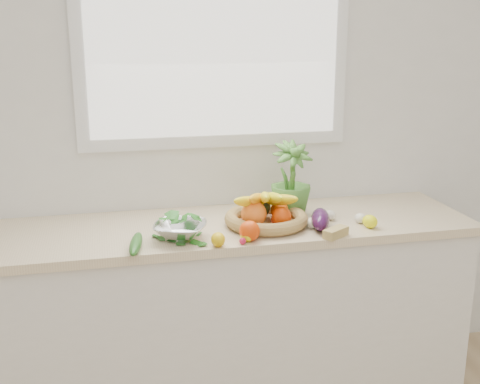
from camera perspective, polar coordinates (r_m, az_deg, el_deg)
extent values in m
cube|color=white|center=(2.92, -2.38, 7.27)|extent=(4.50, 0.02, 2.70)
cube|color=silver|center=(2.92, -1.07, -11.78)|extent=(2.20, 0.58, 0.86)
cube|color=beige|center=(2.74, -1.11, -3.38)|extent=(2.24, 0.62, 0.04)
cube|color=white|center=(2.87, -2.42, 15.15)|extent=(1.30, 0.03, 1.10)
cube|color=white|center=(2.85, -2.34, 15.15)|extent=(1.18, 0.01, 0.98)
sphere|color=#E13D07|center=(2.50, 0.90, -3.72)|extent=(0.11, 0.11, 0.09)
ellipsoid|color=#FFF90D|center=(2.50, 0.68, -4.01)|extent=(0.06, 0.08, 0.06)
ellipsoid|color=#E7B60C|center=(2.45, -2.09, -4.52)|extent=(0.06, 0.08, 0.06)
ellipsoid|color=#F5FA0D|center=(2.73, 12.22, -2.74)|extent=(0.08, 0.09, 0.06)
sphere|color=red|center=(2.67, 3.73, -2.62)|extent=(0.09, 0.09, 0.07)
cube|color=tan|center=(2.59, 9.07, -3.81)|extent=(0.13, 0.11, 0.04)
ellipsoid|color=white|center=(2.78, 11.34, -2.45)|extent=(0.07, 0.07, 0.05)
ellipsoid|color=beige|center=(2.80, 8.47, -2.18)|extent=(0.06, 0.06, 0.05)
ellipsoid|color=silver|center=(2.68, 6.91, -2.94)|extent=(0.06, 0.06, 0.05)
ellipsoid|color=#310E36|center=(2.68, 7.62, -2.57)|extent=(0.15, 0.23, 0.09)
ellipsoid|color=#27591A|center=(2.45, -9.84, -4.86)|extent=(0.09, 0.26, 0.05)
sphere|color=#CB1942|center=(2.47, 0.25, -4.67)|extent=(0.04, 0.04, 0.03)
imported|color=#457E2D|center=(2.81, 4.85, 1.25)|extent=(0.23, 0.23, 0.35)
cylinder|color=tan|center=(2.71, 2.49, -3.06)|extent=(0.38, 0.38, 0.01)
torus|color=#A57D49|center=(2.70, 2.50, -2.52)|extent=(0.45, 0.45, 0.06)
sphere|color=orange|center=(2.64, 1.32, -2.08)|extent=(0.13, 0.13, 0.11)
sphere|color=#E84307|center=(2.65, 3.97, -2.33)|extent=(0.10, 0.10, 0.09)
sphere|color=#ED5907|center=(2.75, 3.76, -1.73)|extent=(0.10, 0.10, 0.08)
ellipsoid|color=#222F15|center=(2.75, 1.92, -1.37)|extent=(0.11, 0.11, 0.12)
ellipsoid|color=yellow|center=(2.64, 1.02, -0.92)|extent=(0.22, 0.19, 0.11)
ellipsoid|color=#FFAB15|center=(2.65, 1.68, -0.63)|extent=(0.16, 0.24, 0.11)
ellipsoid|color=yellow|center=(2.66, 2.37, -0.49)|extent=(0.10, 0.25, 0.11)
ellipsoid|color=yellow|center=(2.67, 3.01, -0.54)|extent=(0.07, 0.25, 0.11)
ellipsoid|color=yellow|center=(2.68, 3.73, -0.74)|extent=(0.15, 0.25, 0.11)
cylinder|color=silver|center=(2.54, -5.67, -4.29)|extent=(0.11, 0.11, 0.02)
imported|color=silver|center=(2.53, -5.69, -3.54)|extent=(0.28, 0.28, 0.05)
ellipsoid|color=#19671A|center=(2.52, -5.72, -2.68)|extent=(0.21, 0.21, 0.07)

